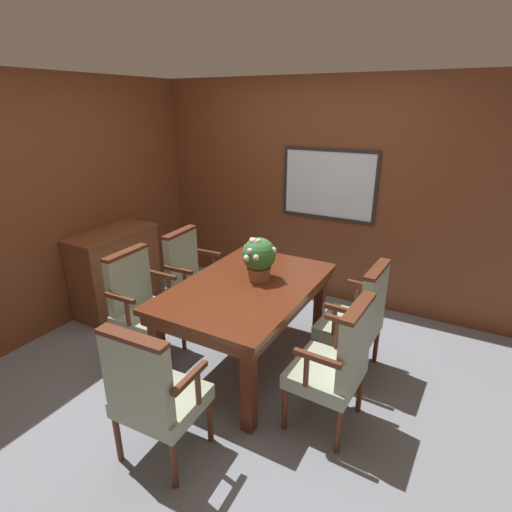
{
  "coord_description": "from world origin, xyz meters",
  "views": [
    {
      "loc": [
        1.63,
        -2.48,
        2.17
      ],
      "look_at": [
        0.1,
        0.26,
        0.97
      ],
      "focal_mm": 28.0,
      "sensor_mm": 36.0,
      "label": 1
    }
  ],
  "objects_px": {
    "dining_table": "(247,295)",
    "chair_left_far": "(191,275)",
    "chair_left_near": "(140,302)",
    "potted_plant": "(259,257)",
    "sideboard_cabinet": "(116,270)",
    "chair_right_far": "(358,316)",
    "chair_right_near": "(337,361)",
    "chair_head_near": "(152,392)"
  },
  "relations": [
    {
      "from": "chair_left_near",
      "to": "potted_plant",
      "type": "xyz_separation_m",
      "value": [
        0.92,
        0.49,
        0.43
      ]
    },
    {
      "from": "dining_table",
      "to": "chair_head_near",
      "type": "bearing_deg",
      "value": -89.07
    },
    {
      "from": "chair_left_far",
      "to": "sideboard_cabinet",
      "type": "distance_m",
      "value": 0.94
    },
    {
      "from": "dining_table",
      "to": "chair_head_near",
      "type": "xyz_separation_m",
      "value": [
        0.02,
        -1.18,
        -0.13
      ]
    },
    {
      "from": "chair_head_near",
      "to": "chair_left_far",
      "type": "bearing_deg",
      "value": -62.55
    },
    {
      "from": "dining_table",
      "to": "sideboard_cabinet",
      "type": "distance_m",
      "value": 1.81
    },
    {
      "from": "chair_left_far",
      "to": "chair_right_near",
      "type": "distance_m",
      "value": 1.88
    },
    {
      "from": "chair_left_far",
      "to": "chair_right_near",
      "type": "relative_size",
      "value": 1.0
    },
    {
      "from": "potted_plant",
      "to": "chair_right_near",
      "type": "bearing_deg",
      "value": -29.23
    },
    {
      "from": "chair_head_near",
      "to": "chair_left_far",
      "type": "relative_size",
      "value": 1.0
    },
    {
      "from": "chair_left_near",
      "to": "dining_table",
      "type": "bearing_deg",
      "value": -69.98
    },
    {
      "from": "sideboard_cabinet",
      "to": "potted_plant",
      "type": "bearing_deg",
      "value": -1.46
    },
    {
      "from": "dining_table",
      "to": "chair_left_near",
      "type": "relative_size",
      "value": 1.58
    },
    {
      "from": "dining_table",
      "to": "chair_left_near",
      "type": "xyz_separation_m",
      "value": [
        -0.89,
        -0.35,
        -0.13
      ]
    },
    {
      "from": "chair_right_near",
      "to": "chair_right_far",
      "type": "bearing_deg",
      "value": -173.81
    },
    {
      "from": "chair_left_far",
      "to": "chair_head_near",
      "type": "bearing_deg",
      "value": -152.76
    },
    {
      "from": "dining_table",
      "to": "chair_right_far",
      "type": "relative_size",
      "value": 1.58
    },
    {
      "from": "chair_right_near",
      "to": "potted_plant",
      "type": "bearing_deg",
      "value": -116.55
    },
    {
      "from": "dining_table",
      "to": "chair_right_far",
      "type": "height_order",
      "value": "chair_right_far"
    },
    {
      "from": "chair_right_far",
      "to": "chair_left_far",
      "type": "bearing_deg",
      "value": -87.34
    },
    {
      "from": "chair_right_near",
      "to": "sideboard_cabinet",
      "type": "height_order",
      "value": "chair_right_near"
    },
    {
      "from": "chair_head_near",
      "to": "potted_plant",
      "type": "bearing_deg",
      "value": -92.99
    },
    {
      "from": "potted_plant",
      "to": "sideboard_cabinet",
      "type": "xyz_separation_m",
      "value": [
        -1.81,
        0.05,
        -0.51
      ]
    },
    {
      "from": "dining_table",
      "to": "chair_left_far",
      "type": "height_order",
      "value": "chair_left_far"
    },
    {
      "from": "chair_left_near",
      "to": "chair_right_near",
      "type": "bearing_deg",
      "value": -91.1
    },
    {
      "from": "sideboard_cabinet",
      "to": "chair_left_near",
      "type": "bearing_deg",
      "value": -31.01
    },
    {
      "from": "dining_table",
      "to": "potted_plant",
      "type": "distance_m",
      "value": 0.33
    },
    {
      "from": "dining_table",
      "to": "chair_left_far",
      "type": "relative_size",
      "value": 1.58
    },
    {
      "from": "chair_left_far",
      "to": "chair_left_near",
      "type": "relative_size",
      "value": 1.0
    },
    {
      "from": "chair_right_far",
      "to": "chair_left_near",
      "type": "distance_m",
      "value": 1.88
    },
    {
      "from": "dining_table",
      "to": "chair_left_far",
      "type": "distance_m",
      "value": 0.93
    },
    {
      "from": "dining_table",
      "to": "chair_left_near",
      "type": "height_order",
      "value": "chair_left_near"
    },
    {
      "from": "chair_right_far",
      "to": "chair_right_near",
      "type": "height_order",
      "value": "same"
    },
    {
      "from": "chair_right_far",
      "to": "sideboard_cabinet",
      "type": "distance_m",
      "value": 2.65
    },
    {
      "from": "chair_head_near",
      "to": "dining_table",
      "type": "bearing_deg",
      "value": -91.62
    },
    {
      "from": "dining_table",
      "to": "potted_plant",
      "type": "relative_size",
      "value": 4.21
    },
    {
      "from": "chair_right_near",
      "to": "chair_left_near",
      "type": "distance_m",
      "value": 1.79
    },
    {
      "from": "chair_left_near",
      "to": "sideboard_cabinet",
      "type": "distance_m",
      "value": 1.05
    },
    {
      "from": "chair_right_far",
      "to": "chair_left_near",
      "type": "height_order",
      "value": "same"
    },
    {
      "from": "chair_left_near",
      "to": "chair_left_far",
      "type": "bearing_deg",
      "value": -4.03
    },
    {
      "from": "chair_head_near",
      "to": "chair_left_far",
      "type": "distance_m",
      "value": 1.75
    },
    {
      "from": "chair_right_near",
      "to": "chair_left_near",
      "type": "height_order",
      "value": "same"
    }
  ]
}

